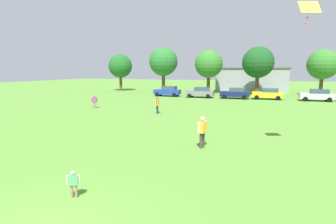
# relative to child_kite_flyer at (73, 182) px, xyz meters

# --- Properties ---
(ground_plane) EXTENTS (160.00, 160.00, 0.00)m
(ground_plane) POSITION_rel_child_kite_flyer_xyz_m (0.55, 27.79, -0.57)
(ground_plane) COLOR #568C33
(child_kite_flyer) EXTENTS (0.41, 0.31, 0.96)m
(child_kite_flyer) POSITION_rel_child_kite_flyer_xyz_m (0.00, 0.00, 0.00)
(child_kite_flyer) COLOR #8C7259
(child_kite_flyer) RESTS_ON ground
(adult_bystander) EXTENTS (0.48, 0.82, 1.78)m
(adult_bystander) POSITION_rel_child_kite_flyer_xyz_m (2.93, 7.18, 0.49)
(adult_bystander) COLOR #3F3833
(adult_bystander) RESTS_ON ground
(bystander_near_trees) EXTENTS (0.63, 0.47, 1.48)m
(bystander_near_trees) POSITION_rel_child_kite_flyer_xyz_m (-11.79, 18.54, 0.31)
(bystander_near_trees) COLOR #8C7259
(bystander_near_trees) RESTS_ON ground
(bystander_midfield) EXTENTS (0.38, 0.78, 1.64)m
(bystander_midfield) POSITION_rel_child_kite_flyer_xyz_m (-3.66, 17.30, 0.40)
(bystander_midfield) COLOR navy
(bystander_midfield) RESTS_ON ground
(kite) EXTENTS (1.04, 0.73, 1.04)m
(kite) POSITION_rel_child_kite_flyer_xyz_m (7.79, 7.33, 6.53)
(kite) COLOR yellow
(parked_car_blue_0) EXTENTS (4.30, 2.02, 1.68)m
(parked_car_blue_0) POSITION_rel_child_kite_flyer_xyz_m (-8.44, 34.44, 0.28)
(parked_car_blue_0) COLOR #1E38AD
(parked_car_blue_0) RESTS_ON ground
(parked_car_gray_1) EXTENTS (4.30, 2.02, 1.68)m
(parked_car_gray_1) POSITION_rel_child_kite_flyer_xyz_m (-2.85, 34.03, 0.28)
(parked_car_gray_1) COLOR slate
(parked_car_gray_1) RESTS_ON ground
(parked_car_navy_2) EXTENTS (4.30, 2.02, 1.68)m
(parked_car_navy_2) POSITION_rel_child_kite_flyer_xyz_m (2.47, 34.17, 0.28)
(parked_car_navy_2) COLOR #141E4C
(parked_car_navy_2) RESTS_ON ground
(parked_car_yellow_3) EXTENTS (4.30, 2.02, 1.68)m
(parked_car_yellow_3) POSITION_rel_child_kite_flyer_xyz_m (7.13, 34.70, 0.28)
(parked_car_yellow_3) COLOR yellow
(parked_car_yellow_3) RESTS_ON ground
(parked_car_silver_4) EXTENTS (4.30, 2.02, 1.68)m
(parked_car_silver_4) POSITION_rel_child_kite_flyer_xyz_m (13.57, 34.56, 0.28)
(parked_car_silver_4) COLOR silver
(parked_car_silver_4) RESTS_ON ground
(tree_far_left) EXTENTS (4.85, 4.85, 7.57)m
(tree_far_left) POSITION_rel_child_kite_flyer_xyz_m (-21.73, 42.69, 4.54)
(tree_far_left) COLOR brown
(tree_far_left) RESTS_ON ground
(tree_left) EXTENTS (5.63, 5.63, 8.77)m
(tree_left) POSITION_rel_child_kite_flyer_xyz_m (-12.25, 42.89, 5.35)
(tree_left) COLOR brown
(tree_left) RESTS_ON ground
(tree_center) EXTENTS (5.10, 5.10, 7.95)m
(tree_center) POSITION_rel_child_kite_flyer_xyz_m (-3.06, 41.95, 4.80)
(tree_center) COLOR brown
(tree_center) RESTS_ON ground
(tree_right) EXTENTS (5.28, 5.28, 8.23)m
(tree_right) POSITION_rel_child_kite_flyer_xyz_m (5.49, 40.98, 4.98)
(tree_right) COLOR brown
(tree_right) RESTS_ON ground
(tree_far_right) EXTENTS (4.94, 4.94, 7.70)m
(tree_far_right) POSITION_rel_child_kite_flyer_xyz_m (15.63, 43.14, 4.63)
(tree_far_right) COLOR brown
(tree_far_right) RESTS_ON ground
(house_left) EXTENTS (13.97, 7.57, 4.77)m
(house_left) POSITION_rel_child_kite_flyer_xyz_m (4.32, 49.78, 1.82)
(house_left) COLOR #9999A3
(house_left) RESTS_ON ground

